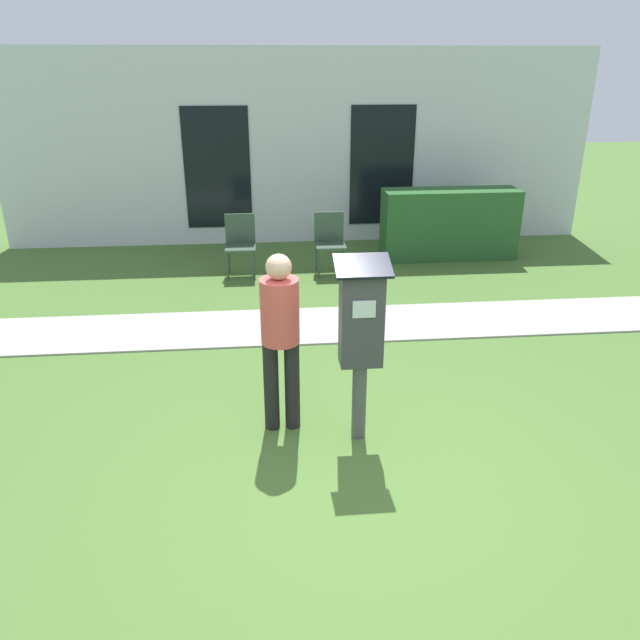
# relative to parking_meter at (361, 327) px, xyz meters

# --- Properties ---
(ground_plane) EXTENTS (40.00, 40.00, 0.00)m
(ground_plane) POSITION_rel_parking_meter_xyz_m (-0.07, -0.54, -1.02)
(ground_plane) COLOR #476B2D
(sidewalk) EXTENTS (12.00, 1.10, 0.02)m
(sidewalk) POSITION_rel_parking_meter_xyz_m (-0.07, 2.43, -1.01)
(sidewalk) COLOR #A3A099
(sidewalk) RESTS_ON ground
(building_facade) EXTENTS (10.00, 0.26, 3.20)m
(building_facade) POSITION_rel_parking_meter_xyz_m (-0.07, 6.35, 0.58)
(building_facade) COLOR silver
(building_facade) RESTS_ON ground
(parking_meter) EXTENTS (0.44, 0.31, 1.59)m
(parking_meter) POSITION_rel_parking_meter_xyz_m (0.00, 0.00, 0.00)
(parking_meter) COLOR #4C4C4C
(parking_meter) RESTS_ON ground
(person_standing) EXTENTS (0.32, 0.32, 1.58)m
(person_standing) POSITION_rel_parking_meter_xyz_m (-0.64, 0.21, -0.09)
(person_standing) COLOR black
(person_standing) RESTS_ON ground
(outdoor_chair_left) EXTENTS (0.44, 0.44, 0.90)m
(outdoor_chair_left) POSITION_rel_parking_meter_xyz_m (-1.08, 4.50, -0.49)
(outdoor_chair_left) COLOR #334738
(outdoor_chair_left) RESTS_ON ground
(outdoor_chair_middle) EXTENTS (0.44, 0.44, 0.90)m
(outdoor_chair_middle) POSITION_rel_parking_meter_xyz_m (0.24, 4.49, -0.49)
(outdoor_chair_middle) COLOR #334738
(outdoor_chair_middle) RESTS_ON ground
(hedge_row) EXTENTS (2.15, 0.60, 1.10)m
(hedge_row) POSITION_rel_parking_meter_xyz_m (2.24, 5.07, -0.47)
(hedge_row) COLOR #285628
(hedge_row) RESTS_ON ground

